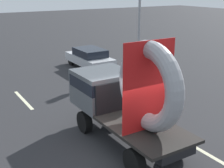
# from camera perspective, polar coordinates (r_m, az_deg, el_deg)

# --- Properties ---
(ground_plane) EXTENTS (120.00, 120.00, 0.00)m
(ground_plane) POSITION_cam_1_polar(r_m,az_deg,el_deg) (10.62, 2.34, -12.58)
(ground_plane) COLOR #28282B
(flatbed_truck) EXTENTS (2.02, 5.24, 3.90)m
(flatbed_truck) POSITION_cam_1_polar(r_m,az_deg,el_deg) (10.66, 1.76, -2.05)
(flatbed_truck) COLOR black
(flatbed_truck) RESTS_ON ground_plane
(distant_sedan) EXTENTS (1.79, 4.17, 1.36)m
(distant_sedan) POSITION_cam_1_polar(r_m,az_deg,el_deg) (20.82, -4.23, 4.98)
(distant_sedan) COLOR black
(distant_sedan) RESTS_ON ground_plane
(traffic_light) EXTENTS (0.42, 0.36, 6.29)m
(traffic_light) POSITION_cam_1_polar(r_m,az_deg,el_deg) (21.05, 5.23, 14.27)
(traffic_light) COLOR gray
(traffic_light) RESTS_ON ground_plane
(lane_dash_left_far) EXTENTS (0.16, 2.92, 0.01)m
(lane_dash_left_far) POSITION_cam_1_polar(r_m,az_deg,el_deg) (15.68, -16.33, -2.89)
(lane_dash_left_far) COLOR beige
(lane_dash_left_far) RESTS_ON ground_plane
(lane_dash_right_near) EXTENTS (0.16, 2.31, 0.01)m
(lane_dash_right_near) POSITION_cam_1_polar(r_m,az_deg,el_deg) (10.98, 17.22, -12.32)
(lane_dash_right_near) COLOR beige
(lane_dash_right_near) RESTS_ON ground_plane
(lane_dash_right_far) EXTENTS (0.16, 2.20, 0.01)m
(lane_dash_right_far) POSITION_cam_1_polar(r_m,az_deg,el_deg) (16.61, -3.28, -0.99)
(lane_dash_right_far) COLOR beige
(lane_dash_right_far) RESTS_ON ground_plane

